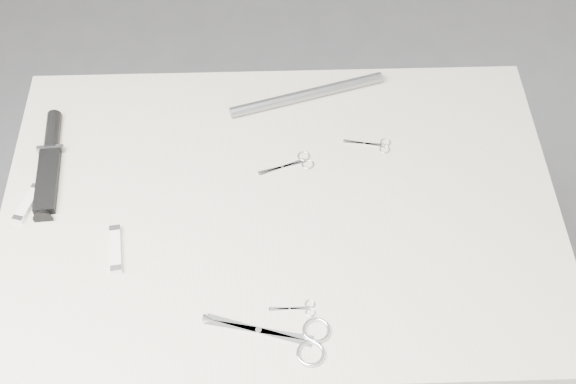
{
  "coord_description": "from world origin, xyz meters",
  "views": [
    {
      "loc": [
        -0.01,
        -0.88,
        2.06
      ],
      "look_at": [
        0.01,
        0.03,
        0.92
      ],
      "focal_mm": 50.0,
      "sensor_mm": 36.0,
      "label": 1
    }
  ],
  "objects_px": {
    "large_shears": "(294,338)",
    "embroidery_scissors_b": "(374,145)",
    "tiny_scissors": "(299,309)",
    "pocket_knife_b": "(28,204)",
    "embroidery_scissors_a": "(295,164)",
    "pocket_knife_a": "(116,249)",
    "sheathed_knife": "(50,157)",
    "metal_rail": "(307,95)",
    "plinth": "(282,332)"
  },
  "relations": [
    {
      "from": "large_shears",
      "to": "embroidery_scissors_b",
      "type": "height_order",
      "value": "large_shears"
    },
    {
      "from": "tiny_scissors",
      "to": "pocket_knife_b",
      "type": "distance_m",
      "value": 0.53
    },
    {
      "from": "embroidery_scissors_a",
      "to": "pocket_knife_a",
      "type": "distance_m",
      "value": 0.37
    },
    {
      "from": "tiny_scissors",
      "to": "sheathed_knife",
      "type": "relative_size",
      "value": 0.31
    },
    {
      "from": "embroidery_scissors_a",
      "to": "metal_rail",
      "type": "bearing_deg",
      "value": 60.92
    },
    {
      "from": "large_shears",
      "to": "embroidery_scissors_a",
      "type": "xyz_separation_m",
      "value": [
        0.01,
        0.36,
        -0.0
      ]
    },
    {
      "from": "plinth",
      "to": "sheathed_knife",
      "type": "xyz_separation_m",
      "value": [
        -0.43,
        0.12,
        0.48
      ]
    },
    {
      "from": "embroidery_scissors_a",
      "to": "sheathed_knife",
      "type": "height_order",
      "value": "sheathed_knife"
    },
    {
      "from": "tiny_scissors",
      "to": "pocket_knife_a",
      "type": "height_order",
      "value": "pocket_knife_a"
    },
    {
      "from": "large_shears",
      "to": "tiny_scissors",
      "type": "height_order",
      "value": "large_shears"
    },
    {
      "from": "plinth",
      "to": "embroidery_scissors_a",
      "type": "bearing_deg",
      "value": 73.01
    },
    {
      "from": "sheathed_knife",
      "to": "pocket_knife_a",
      "type": "bearing_deg",
      "value": -149.6
    },
    {
      "from": "embroidery_scissors_a",
      "to": "embroidery_scissors_b",
      "type": "height_order",
      "value": "same"
    },
    {
      "from": "embroidery_scissors_b",
      "to": "pocket_knife_a",
      "type": "xyz_separation_m",
      "value": [
        -0.47,
        -0.23,
        0.0
      ]
    },
    {
      "from": "embroidery_scissors_a",
      "to": "sheathed_knife",
      "type": "distance_m",
      "value": 0.46
    },
    {
      "from": "large_shears",
      "to": "pocket_knife_a",
      "type": "bearing_deg",
      "value": 164.73
    },
    {
      "from": "plinth",
      "to": "embroidery_scissors_a",
      "type": "xyz_separation_m",
      "value": [
        0.03,
        0.1,
        0.47
      ]
    },
    {
      "from": "sheathed_knife",
      "to": "metal_rail",
      "type": "relative_size",
      "value": 0.76
    },
    {
      "from": "plinth",
      "to": "metal_rail",
      "type": "height_order",
      "value": "metal_rail"
    },
    {
      "from": "plinth",
      "to": "embroidery_scissors_b",
      "type": "distance_m",
      "value": 0.52
    },
    {
      "from": "embroidery_scissors_a",
      "to": "pocket_knife_b",
      "type": "distance_m",
      "value": 0.49
    },
    {
      "from": "embroidery_scissors_b",
      "to": "tiny_scissors",
      "type": "distance_m",
      "value": 0.39
    },
    {
      "from": "embroidery_scissors_b",
      "to": "sheathed_knife",
      "type": "bearing_deg",
      "value": -167.49
    },
    {
      "from": "embroidery_scissors_b",
      "to": "sheathed_knife",
      "type": "height_order",
      "value": "sheathed_knife"
    },
    {
      "from": "large_shears",
      "to": "sheathed_knife",
      "type": "height_order",
      "value": "sheathed_knife"
    },
    {
      "from": "tiny_scissors",
      "to": "pocket_knife_b",
      "type": "relative_size",
      "value": 0.89
    },
    {
      "from": "pocket_knife_a",
      "to": "plinth",
      "type": "bearing_deg",
      "value": -79.53
    },
    {
      "from": "pocket_knife_a",
      "to": "metal_rail",
      "type": "distance_m",
      "value": 0.5
    },
    {
      "from": "plinth",
      "to": "embroidery_scissors_b",
      "type": "bearing_deg",
      "value": 37.19
    },
    {
      "from": "pocket_knife_a",
      "to": "pocket_knife_b",
      "type": "xyz_separation_m",
      "value": [
        -0.17,
        0.1,
        -0.0
      ]
    },
    {
      "from": "embroidery_scissors_a",
      "to": "embroidery_scissors_b",
      "type": "xyz_separation_m",
      "value": [
        0.15,
        0.04,
        -0.0
      ]
    },
    {
      "from": "embroidery_scissors_b",
      "to": "pocket_knife_a",
      "type": "distance_m",
      "value": 0.52
    },
    {
      "from": "large_shears",
      "to": "embroidery_scissors_a",
      "type": "distance_m",
      "value": 0.36
    },
    {
      "from": "embroidery_scissors_b",
      "to": "metal_rail",
      "type": "distance_m",
      "value": 0.18
    },
    {
      "from": "plinth",
      "to": "metal_rail",
      "type": "relative_size",
      "value": 2.83
    },
    {
      "from": "embroidery_scissors_b",
      "to": "sheathed_knife",
      "type": "xyz_separation_m",
      "value": [
        -0.61,
        -0.02,
        0.01
      ]
    },
    {
      "from": "large_shears",
      "to": "embroidery_scissors_b",
      "type": "bearing_deg",
      "value": 82.88
    },
    {
      "from": "embroidery_scissors_a",
      "to": "embroidery_scissors_b",
      "type": "bearing_deg",
      "value": -3.41
    },
    {
      "from": "sheathed_knife",
      "to": "pocket_knife_b",
      "type": "distance_m",
      "value": 0.11
    },
    {
      "from": "embroidery_scissors_a",
      "to": "pocket_knife_a",
      "type": "bearing_deg",
      "value": -168.14
    },
    {
      "from": "embroidery_scissors_a",
      "to": "tiny_scissors",
      "type": "distance_m",
      "value": 0.31
    },
    {
      "from": "sheathed_knife",
      "to": "pocket_knife_b",
      "type": "xyz_separation_m",
      "value": [
        -0.02,
        -0.11,
        -0.0
      ]
    },
    {
      "from": "plinth",
      "to": "pocket_knife_b",
      "type": "xyz_separation_m",
      "value": [
        -0.45,
        0.01,
        0.48
      ]
    },
    {
      "from": "embroidery_scissors_a",
      "to": "tiny_scissors",
      "type": "bearing_deg",
      "value": -109.72
    },
    {
      "from": "sheathed_knife",
      "to": "pocket_knife_b",
      "type": "bearing_deg",
      "value": 163.32
    },
    {
      "from": "embroidery_scissors_b",
      "to": "metal_rail",
      "type": "bearing_deg",
      "value": 144.08
    },
    {
      "from": "large_shears",
      "to": "pocket_knife_a",
      "type": "xyz_separation_m",
      "value": [
        -0.3,
        0.18,
        0.0
      ]
    },
    {
      "from": "embroidery_scissors_a",
      "to": "pocket_knife_a",
      "type": "height_order",
      "value": "pocket_knife_a"
    },
    {
      "from": "metal_rail",
      "to": "large_shears",
      "type": "bearing_deg",
      "value": -94.81
    },
    {
      "from": "tiny_scissors",
      "to": "large_shears",
      "type": "bearing_deg",
      "value": -100.79
    }
  ]
}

